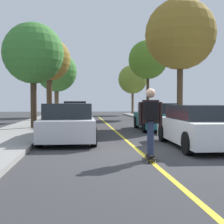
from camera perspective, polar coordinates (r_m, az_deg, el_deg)
name	(u,v)px	position (r m, az deg, el deg)	size (l,w,h in m)	color
ground	(145,156)	(8.18, 6.15, -8.21)	(80.00, 80.00, 0.00)	#353538
center_line	(124,138)	(12.09, 2.26, -4.94)	(0.12, 39.20, 0.01)	gold
parked_car_left_nearest	(69,122)	(11.42, -8.03, -1.90)	(1.96, 4.71, 1.38)	#B7B7BC
parked_car_left_near	(73,116)	(16.87, -7.25, -0.83)	(1.87, 4.38, 1.34)	maroon
parked_car_left_far	(76,111)	(23.48, -6.80, 0.11)	(1.98, 4.44, 1.51)	maroon
parked_car_right_nearest	(201,126)	(10.12, 16.32, -2.57)	(2.09, 4.30, 1.34)	white
parked_car_right_near	(156,117)	(15.81, 8.19, -0.88)	(1.88, 4.11, 1.38)	#196066
street_tree_left_nearest	(33,54)	(16.24, -14.50, 10.51)	(3.09, 3.09, 5.32)	#3D2D1E
street_tree_left_near	(49,60)	(23.76, -11.67, 9.50)	(3.22, 3.22, 6.14)	#4C3823
street_tree_left_far	(57,72)	(30.39, -10.33, 7.41)	(3.95, 3.95, 6.27)	brown
street_tree_right_nearest	(180,35)	(18.87, 12.63, 13.91)	(4.13, 4.13, 7.34)	#4C3823
street_tree_right_near	(148,60)	(27.22, 6.72, 9.66)	(3.41, 3.41, 6.74)	#3D2D1E
street_tree_right_far	(133,79)	(34.96, 3.87, 6.10)	(3.28, 3.28, 5.56)	brown
skateboard	(150,157)	(7.62, 7.17, -8.30)	(0.35, 0.86, 0.10)	black
skateboarder	(151,118)	(7.48, 7.21, -1.11)	(0.59, 0.71, 1.66)	black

